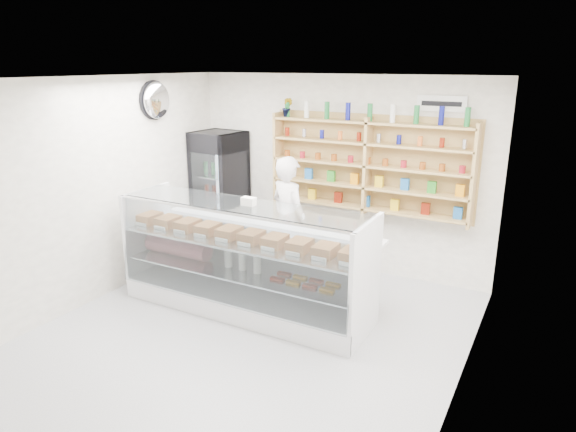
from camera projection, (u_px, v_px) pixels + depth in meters
The scene contains 8 objects.
room at pixel (243, 218), 5.33m from camera, with size 5.00×5.00×5.00m.
display_counter at pixel (246, 281), 6.32m from camera, with size 3.14×0.94×1.36m.
shop_worker at pixel (289, 219), 7.05m from camera, with size 0.64×0.42×1.76m, color silver.
drinks_cooler at pixel (220, 193), 8.10m from camera, with size 0.75×0.73×1.93m.
wall_shelving at pixel (367, 166), 7.02m from camera, with size 2.84×0.28×1.33m.
potted_plant at pixel (287, 107), 7.38m from camera, with size 0.15×0.12×0.27m, color #1E6626.
security_mirror at pixel (157, 100), 7.03m from camera, with size 0.15×0.50×0.50m, color silver.
wall_sign at pixel (442, 104), 6.47m from camera, with size 0.62×0.03×0.20m, color white.
Camera 1 is at (2.85, -4.26, 2.95)m, focal length 32.00 mm.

